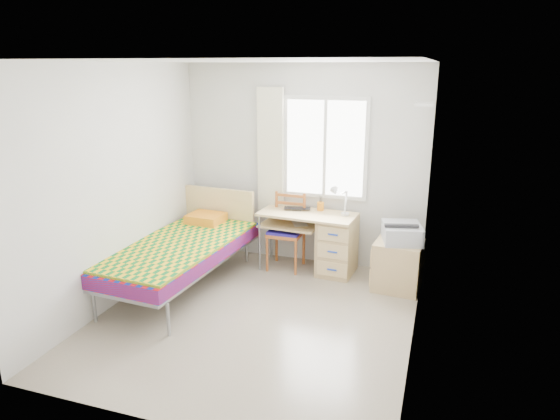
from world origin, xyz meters
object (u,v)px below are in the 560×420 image
object	(u,v)px
desk	(332,242)
printer	(402,232)
chair	(288,227)
bed	(182,249)
cabinet	(397,265)

from	to	relation	value
desk	printer	xyz separation A→B (m)	(0.87, -0.20, 0.28)
chair	printer	bearing A→B (deg)	-8.35
bed	chair	size ratio (longest dim) A/B	2.36
desk	bed	bearing A→B (deg)	-144.73
chair	printer	size ratio (longest dim) A/B	1.70
bed	cabinet	size ratio (longest dim) A/B	3.96
chair	printer	distance (m)	1.48
bed	printer	world-z (taller)	bed
cabinet	bed	bearing A→B (deg)	-158.42
cabinet	printer	bearing A→B (deg)	67.15
desk	chair	distance (m)	0.61
desk	chair	xyz separation A→B (m)	(-0.59, 0.01, 0.14)
bed	chair	bearing A→B (deg)	48.04
cabinet	printer	size ratio (longest dim) A/B	1.01
cabinet	printer	distance (m)	0.40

